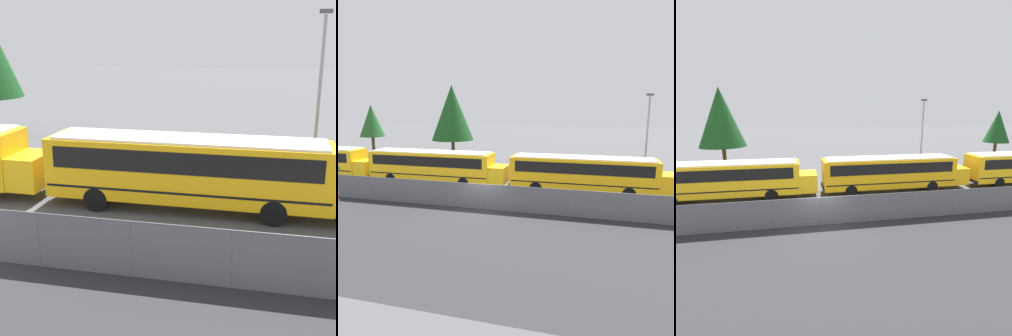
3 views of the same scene
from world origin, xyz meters
TOP-DOWN VIEW (x-y plane):
  - ground_plane at (0.00, 0.00)m, footprint 200.00×200.00m
  - road_strip at (0.00, -6.00)m, footprint 102.34×12.00m
  - fence at (-0.00, -0.00)m, footprint 68.41×0.07m
  - school_bus_1 at (-7.00, 6.26)m, footprint 13.61×2.54m
  - school_bus_2 at (7.08, 6.30)m, footprint 13.61×2.54m
  - light_pole at (12.43, 11.47)m, footprint 0.60×0.24m
  - tree_0 at (-24.12, 20.14)m, footprint 3.58×3.58m
  - tree_1 at (-10.10, 17.63)m, footprint 5.37×5.37m

SIDE VIEW (x-z plane):
  - ground_plane at x=0.00m, z-range 0.00..0.00m
  - road_strip at x=0.00m, z-range 0.00..0.01m
  - fence at x=0.00m, z-range 0.02..1.91m
  - school_bus_1 at x=-7.00m, z-range 0.32..3.49m
  - school_bus_2 at x=7.08m, z-range 0.32..3.49m
  - light_pole at x=12.43m, z-range 0.39..8.90m
  - tree_0 at x=-24.12m, z-range 1.43..9.00m
  - tree_1 at x=-10.10m, z-range 1.50..11.52m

